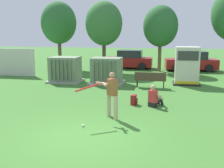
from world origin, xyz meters
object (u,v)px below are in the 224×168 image
(park_bench, at_px, (150,79))
(parked_car_left_of_center, at_px, (191,62))
(generator_enclosure, at_px, (187,66))
(parked_car_leftmost, at_px, (129,60))
(transformer_west, at_px, (65,70))
(sports_ball, at_px, (83,125))
(transformer_mid_west, at_px, (107,71))
(batter, at_px, (111,93))
(seated_spectator, at_px, (154,98))
(backpack, at_px, (134,100))

(park_bench, distance_m, parked_car_left_of_center, 8.46)
(generator_enclosure, bearing_deg, parked_car_leftmost, 123.38)
(transformer_west, xyz_separation_m, sports_ball, (3.65, -7.98, -0.74))
(transformer_mid_west, xyz_separation_m, generator_enclosure, (4.87, 0.72, 0.35))
(transformer_mid_west, height_order, parked_car_leftmost, same)
(batter, relative_size, parked_car_leftmost, 0.41)
(transformer_west, relative_size, generator_enclosure, 0.91)
(generator_enclosure, bearing_deg, parked_car_left_of_center, 82.52)
(sports_ball, relative_size, parked_car_leftmost, 0.02)
(transformer_west, xyz_separation_m, parked_car_leftmost, (3.12, 7.52, -0.04))
(sports_ball, bearing_deg, seated_spectator, 53.77)
(transformer_west, bearing_deg, seated_spectator, -39.61)
(transformer_mid_west, bearing_deg, transformer_west, 179.27)
(seated_spectator, xyz_separation_m, backpack, (-0.90, 0.13, -0.16))
(park_bench, distance_m, backpack, 3.92)
(sports_ball, bearing_deg, parked_car_left_of_center, 72.23)
(generator_enclosure, relative_size, backpack, 5.23)
(transformer_mid_west, relative_size, parked_car_leftmost, 0.50)
(sports_ball, height_order, backpack, backpack)
(transformer_mid_west, height_order, seated_spectator, transformer_mid_west)
(park_bench, height_order, seated_spectator, seated_spectator)
(sports_ball, xyz_separation_m, parked_car_leftmost, (-0.53, 15.51, 0.71))
(parked_car_leftmost, distance_m, parked_car_left_of_center, 5.36)
(park_bench, xyz_separation_m, parked_car_left_of_center, (2.95, 7.92, 0.22))
(park_bench, height_order, sports_ball, park_bench)
(park_bench, distance_m, sports_ball, 7.35)
(parked_car_leftmost, bearing_deg, parked_car_left_of_center, -5.21)
(generator_enclosure, xyz_separation_m, backpack, (-2.62, -5.45, -0.92))
(transformer_west, relative_size, transformer_mid_west, 1.00)
(transformer_west, relative_size, parked_car_leftmost, 0.50)
(sports_ball, relative_size, backpack, 0.20)
(transformer_mid_west, relative_size, sports_ball, 23.33)
(transformer_west, height_order, sports_ball, transformer_west)
(generator_enclosure, xyz_separation_m, parked_car_leftmost, (-4.51, 6.84, -0.38))
(sports_ball, bearing_deg, transformer_mid_west, 96.40)
(backpack, bearing_deg, sports_ball, -112.91)
(seated_spectator, distance_m, parked_car_leftmost, 12.73)
(seated_spectator, bearing_deg, generator_enclosure, 72.92)
(sports_ball, height_order, seated_spectator, seated_spectator)
(sports_ball, bearing_deg, generator_enclosure, 65.35)
(transformer_west, distance_m, parked_car_leftmost, 8.15)
(transformer_mid_west, bearing_deg, generator_enclosure, 8.43)
(transformer_west, xyz_separation_m, seated_spectator, (5.91, -4.89, -0.41))
(transformer_mid_west, distance_m, parked_car_left_of_center, 9.09)
(transformer_west, bearing_deg, parked_car_leftmost, 67.49)
(generator_enclosure, distance_m, park_bench, 2.71)
(transformer_west, distance_m, transformer_mid_west, 2.75)
(transformer_mid_west, distance_m, seated_spectator, 5.81)
(parked_car_left_of_center, bearing_deg, generator_enclosure, -97.48)
(transformer_mid_west, xyz_separation_m, seated_spectator, (3.16, -4.86, -0.41))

